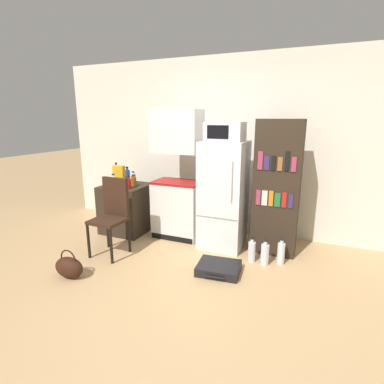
{
  "coord_description": "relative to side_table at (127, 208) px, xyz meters",
  "views": [
    {
      "loc": [
        1.22,
        -2.5,
        1.76
      ],
      "look_at": [
        -0.2,
        0.85,
        0.86
      ],
      "focal_mm": 28.0,
      "sensor_mm": 36.0,
      "label": 1
    }
  ],
  "objects": [
    {
      "name": "bottle_milk_white",
      "position": [
        -0.08,
        -0.19,
        0.46
      ],
      "size": [
        0.08,
        0.08,
        0.2
      ],
      "color": "white",
      "rests_on": "side_table"
    },
    {
      "name": "bottle_amber_beer",
      "position": [
        0.15,
        0.0,
        0.45
      ],
      "size": [
        0.08,
        0.08,
        0.17
      ],
      "color": "brown",
      "rests_on": "side_table"
    },
    {
      "name": "ground_plane",
      "position": [
        1.5,
        -1.26,
        -0.37
      ],
      "size": [
        24.0,
        24.0,
        0.0
      ],
      "primitive_type": "plane",
      "color": "tan"
    },
    {
      "name": "kitchen_hutch",
      "position": [
        0.84,
        0.11,
        0.48
      ],
      "size": [
        0.71,
        0.46,
        1.87
      ],
      "color": "silver",
      "rests_on": "ground_plane"
    },
    {
      "name": "side_table",
      "position": [
        0.0,
        0.0,
        0.0
      ],
      "size": [
        0.67,
        0.67,
        0.74
      ],
      "color": "#2D2319",
      "rests_on": "ground_plane"
    },
    {
      "name": "wall_back",
      "position": [
        1.7,
        0.74,
        0.96
      ],
      "size": [
        6.4,
        0.1,
        2.66
      ],
      "color": "silver",
      "rests_on": "ground_plane"
    },
    {
      "name": "microwave",
      "position": [
        1.57,
        0.05,
        1.21
      ],
      "size": [
        0.48,
        0.36,
        0.25
      ],
      "color": "silver",
      "rests_on": "refrigerator"
    },
    {
      "name": "bottle_clear_short",
      "position": [
        -0.0,
        0.22,
        0.45
      ],
      "size": [
        0.08,
        0.08,
        0.18
      ],
      "color": "silver",
      "rests_on": "side_table"
    },
    {
      "name": "bottle_ketchup_red",
      "position": [
        0.17,
        -0.17,
        0.45
      ],
      "size": [
        0.08,
        0.08,
        0.19
      ],
      "color": "#AD1914",
      "rests_on": "side_table"
    },
    {
      "name": "refrigerator",
      "position": [
        1.57,
        0.05,
        0.36
      ],
      "size": [
        0.58,
        0.6,
        1.46
      ],
      "color": "white",
      "rests_on": "ground_plane"
    },
    {
      "name": "bottle_blue_soda",
      "position": [
        -0.13,
        0.24,
        0.48
      ],
      "size": [
        0.08,
        0.08,
        0.24
      ],
      "color": "#1E47A3",
      "rests_on": "side_table"
    },
    {
      "name": "bottle_olive_oil",
      "position": [
        -0.28,
        0.16,
        0.51
      ],
      "size": [
        0.07,
        0.07,
        0.32
      ],
      "color": "#566619",
      "rests_on": "side_table"
    },
    {
      "name": "handbag",
      "position": [
        0.24,
        -1.49,
        -0.25
      ],
      "size": [
        0.36,
        0.2,
        0.33
      ],
      "color": "#33190F",
      "rests_on": "ground_plane"
    },
    {
      "name": "cereal_box",
      "position": [
        -0.11,
        -0.01,
        0.52
      ],
      "size": [
        0.19,
        0.07,
        0.3
      ],
      "color": "gold",
      "rests_on": "side_table"
    },
    {
      "name": "water_bottle_front",
      "position": [
        2.22,
        -0.31,
        -0.23
      ],
      "size": [
        0.1,
        0.1,
        0.33
      ],
      "color": "silver",
      "rests_on": "ground_plane"
    },
    {
      "name": "water_bottle_middle",
      "position": [
        2.06,
        -0.29,
        -0.23
      ],
      "size": [
        0.09,
        0.09,
        0.33
      ],
      "color": "silver",
      "rests_on": "ground_plane"
    },
    {
      "name": "chair",
      "position": [
        0.3,
        -0.74,
        0.22
      ],
      "size": [
        0.41,
        0.42,
        1.01
      ],
      "rotation": [
        0.0,
        0.0,
        -0.03
      ],
      "color": "black",
      "rests_on": "ground_plane"
    },
    {
      "name": "suitcase_large_flat",
      "position": [
        1.76,
        -0.72,
        -0.32
      ],
      "size": [
        0.52,
        0.46,
        0.1
      ],
      "rotation": [
        0.0,
        0.0,
        0.1
      ],
      "color": "black",
      "rests_on": "ground_plane"
    },
    {
      "name": "bookshelf",
      "position": [
        2.26,
        0.14,
        0.5
      ],
      "size": [
        0.57,
        0.39,
        1.75
      ],
      "color": "#2D2319",
      "rests_on": "ground_plane"
    },
    {
      "name": "water_bottle_back",
      "position": [
        2.4,
        -0.21,
        -0.23
      ],
      "size": [
        0.09,
        0.09,
        0.34
      ],
      "color": "silver",
      "rests_on": "ground_plane"
    }
  ]
}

